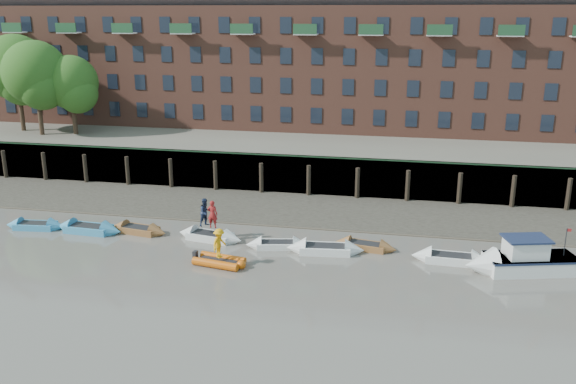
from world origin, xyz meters
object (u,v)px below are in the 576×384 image
(rowboat_6, at_px, (365,246))
(person_rower_a, at_px, (212,214))
(rowboat_5, at_px, (325,249))
(rib_tender, at_px, (221,261))
(rowboat_1, at_px, (89,229))
(person_rower_b, at_px, (206,212))
(motor_launch, at_px, (513,261))
(rowboat_7, at_px, (451,258))
(person_rib_crew, at_px, (219,243))
(rowboat_4, at_px, (277,245))
(rowboat_3, at_px, (210,236))
(rowboat_2, at_px, (139,230))
(rowboat_0, at_px, (35,226))

(rowboat_6, xyz_separation_m, person_rower_a, (-10.03, -0.48, 1.64))
(rowboat_5, bearing_deg, rib_tender, -157.30)
(rowboat_1, xyz_separation_m, rib_tender, (10.69, -3.65, -0.01))
(person_rower_b, bearing_deg, motor_launch, -56.62)
(rowboat_5, relative_size, rowboat_6, 1.19)
(rowboat_1, height_order, rowboat_7, rowboat_1)
(rowboat_6, height_order, rowboat_7, rowboat_7)
(person_rib_crew, bearing_deg, rowboat_7, -60.20)
(rowboat_4, bearing_deg, rib_tender, -140.33)
(rowboat_3, xyz_separation_m, rowboat_7, (15.59, -0.72, 0.00))
(rowboat_6, bearing_deg, rowboat_1, -168.35)
(rowboat_5, bearing_deg, motor_launch, -9.52)
(rowboat_1, bearing_deg, rowboat_7, 2.19)
(rowboat_5, height_order, rowboat_7, rowboat_5)
(person_rower_a, bearing_deg, person_rower_b, -25.67)
(rib_tender, bearing_deg, rowboat_2, 160.06)
(rowboat_4, height_order, person_rib_crew, person_rib_crew)
(rowboat_0, relative_size, rowboat_7, 0.92)
(person_rib_crew, bearing_deg, rowboat_6, -45.94)
(person_rower_b, bearing_deg, rowboat_2, 126.89)
(motor_launch, distance_m, person_rower_a, 18.86)
(rowboat_1, relative_size, rowboat_2, 1.13)
(rowboat_2, relative_size, rowboat_4, 1.05)
(rib_tender, bearing_deg, person_rower_b, 129.73)
(rowboat_0, height_order, person_rower_b, person_rower_b)
(rowboat_0, distance_m, rowboat_2, 7.50)
(rowboat_3, height_order, person_rower_a, person_rower_a)
(rowboat_2, bearing_deg, rowboat_7, 6.53)
(rowboat_2, xyz_separation_m, person_rower_b, (4.94, -0.13, 1.64))
(rowboat_7, xyz_separation_m, person_rower_a, (-15.32, 0.64, 1.61))
(rowboat_3, bearing_deg, person_rib_crew, -54.01)
(rowboat_3, bearing_deg, person_rower_b, 158.70)
(rowboat_2, bearing_deg, rowboat_6, 9.70)
(rowboat_1, distance_m, rowboat_3, 8.68)
(rowboat_5, height_order, person_rower_a, person_rower_a)
(rowboat_7, bearing_deg, rowboat_0, -178.54)
(rowboat_3, xyz_separation_m, motor_launch, (19.04, -1.50, 0.45))
(rowboat_7, height_order, person_rower_b, person_rower_b)
(rowboat_4, xyz_separation_m, person_rib_crew, (-2.77, -3.48, 1.22))
(rowboat_0, relative_size, person_rib_crew, 2.43)
(rowboat_4, xyz_separation_m, rowboat_6, (5.58, 0.90, 0.00))
(person_rower_b, xyz_separation_m, person_rib_crew, (2.25, -4.17, -0.43))
(rib_tender, distance_m, person_rower_b, 4.99)
(rowboat_1, xyz_separation_m, person_rib_crew, (10.63, -3.71, 1.18))
(rowboat_0, relative_size, rowboat_4, 1.04)
(rowboat_7, height_order, motor_launch, motor_launch)
(rowboat_2, bearing_deg, motor_launch, 5.12)
(rowboat_2, bearing_deg, rowboat_3, 6.02)
(rowboat_1, bearing_deg, person_rower_b, 6.37)
(rib_tender, relative_size, person_rib_crew, 1.83)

